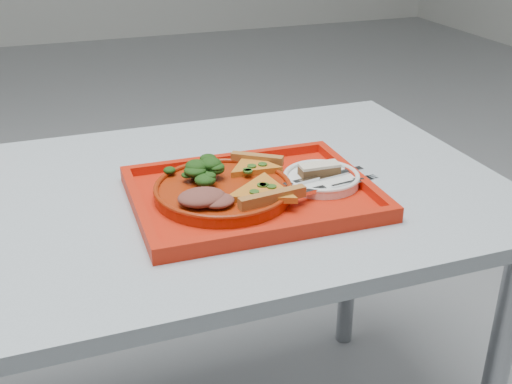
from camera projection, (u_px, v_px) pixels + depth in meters
table at (106, 238)px, 1.24m from camera, size 1.60×0.80×0.75m
tray_main at (252, 197)px, 1.23m from camera, size 0.46×0.36×0.01m
dinner_plate at (223, 192)px, 1.21m from camera, size 0.26×0.26×0.02m
side_plate at (321, 180)px, 1.27m from camera, size 0.15×0.15×0.01m
pizza_slice_a at (263, 189)px, 1.18m from camera, size 0.15×0.16×0.02m
pizza_slice_b at (253, 165)px, 1.28m from camera, size 0.16×0.16×0.02m
salad_heap at (194, 168)px, 1.23m from camera, size 0.10×0.09×0.05m
meat_portion at (202, 197)px, 1.14m from camera, size 0.09×0.07×0.03m
dessert_bar at (319, 169)px, 1.27m from camera, size 0.08×0.03×0.02m
knife at (324, 176)px, 1.26m from camera, size 0.19×0.05×0.01m
fork at (331, 186)px, 1.22m from camera, size 0.19×0.05×0.01m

